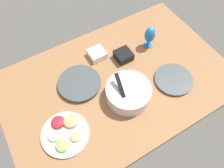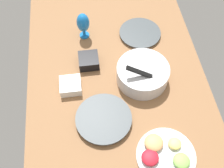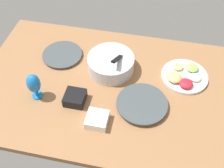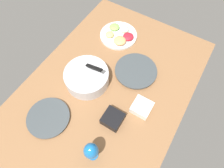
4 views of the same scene
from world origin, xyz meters
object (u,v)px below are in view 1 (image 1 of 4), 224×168
at_px(mixing_bowl, 128,92).
at_px(square_bowl_white, 97,54).
at_px(square_bowl_black, 123,55).
at_px(dinner_plate_left, 174,79).
at_px(hurricane_glass_blue, 150,35).
at_px(dinner_plate_right, 79,83).
at_px(fruit_platter, 65,132).

xyz_separation_m(mixing_bowl, square_bowl_white, (0.01, -0.41, -0.03)).
distance_m(square_bowl_black, square_bowl_white, 0.20).
xyz_separation_m(dinner_plate_left, hurricane_glass_blue, (-0.04, -0.36, 0.10)).
distance_m(dinner_plate_right, mixing_bowl, 0.35).
height_order(dinner_plate_left, hurricane_glass_blue, hurricane_glass_blue).
xyz_separation_m(hurricane_glass_blue, square_bowl_black, (0.23, 0.01, -0.08)).
xyz_separation_m(dinner_plate_left, square_bowl_white, (0.36, -0.47, 0.02)).
bearing_deg(mixing_bowl, dinner_plate_left, 171.13).
relative_size(dinner_plate_right, square_bowl_black, 2.53).
height_order(dinner_plate_right, fruit_platter, fruit_platter).
bearing_deg(square_bowl_white, dinner_plate_right, 35.42).
relative_size(mixing_bowl, square_bowl_black, 2.52).
relative_size(dinner_plate_right, fruit_platter, 1.02).
bearing_deg(hurricane_glass_blue, mixing_bowl, 38.37).
bearing_deg(hurricane_glass_blue, dinner_plate_right, 4.96).
bearing_deg(square_bowl_black, hurricane_glass_blue, -177.74).
height_order(dinner_plate_left, mixing_bowl, mixing_bowl).
bearing_deg(fruit_platter, square_bowl_white, -136.58).
distance_m(dinner_plate_left, hurricane_glass_blue, 0.38).
distance_m(dinner_plate_right, hurricane_glass_blue, 0.63).
relative_size(square_bowl_black, square_bowl_white, 1.00).
height_order(mixing_bowl, square_bowl_white, mixing_bowl).
distance_m(dinner_plate_right, square_bowl_white, 0.28).
bearing_deg(fruit_platter, dinner_plate_left, 177.62).
relative_size(mixing_bowl, hurricane_glass_blue, 1.62).
bearing_deg(mixing_bowl, fruit_platter, 2.51).
relative_size(dinner_plate_left, mixing_bowl, 0.90).
height_order(fruit_platter, square_bowl_black, square_bowl_black).
xyz_separation_m(dinner_plate_left, dinner_plate_right, (0.59, -0.31, 0.01)).
bearing_deg(dinner_plate_left, hurricane_glass_blue, -95.86).
bearing_deg(square_bowl_white, square_bowl_black, 144.16).
bearing_deg(square_bowl_black, mixing_bowl, 62.88).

